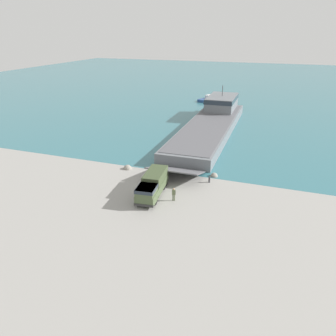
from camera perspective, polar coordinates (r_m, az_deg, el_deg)
name	(u,v)px	position (r m, az deg, el deg)	size (l,w,h in m)	color
ground_plane	(151,188)	(43.42, -3.00, -3.51)	(240.00, 240.00, 0.00)	gray
water_surface	(246,84)	(133.84, 13.40, 14.07)	(240.00, 180.00, 0.01)	#336B75
landing_craft	(213,120)	(70.19, 7.84, 8.28)	(9.54, 45.00, 7.49)	slate
military_truck	(152,185)	(41.11, -2.72, -2.91)	(3.11, 7.79, 2.67)	#475638
soldier_on_ramp	(174,194)	(39.86, 1.01, -4.46)	(0.49, 0.37, 1.69)	#566042
moored_boat_a	(209,99)	(99.42, 7.08, 11.89)	(5.11, 7.99, 1.57)	navy
mooring_bollard	(209,179)	(45.09, 7.22, -1.93)	(0.27, 0.27, 0.90)	#333338
shoreline_rock_a	(214,176)	(47.23, 8.03, -1.44)	(1.05, 1.05, 1.05)	gray
shoreline_rock_b	(128,169)	(49.65, -7.05, -0.14)	(1.23, 1.23, 1.23)	gray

